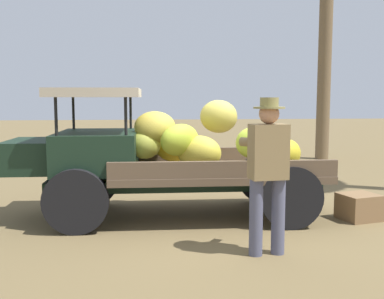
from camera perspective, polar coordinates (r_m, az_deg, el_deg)
ground_plane at (r=6.70m, az=3.52°, el=-8.58°), size 60.00×60.00×0.00m
truck at (r=6.67m, az=-4.97°, el=-0.70°), size 4.51×1.99×1.86m
farmer at (r=5.09m, az=9.38°, el=-2.06°), size 0.52×0.48×1.74m
wooden_crate at (r=7.03m, az=19.96°, el=-6.69°), size 0.60×0.57×0.37m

